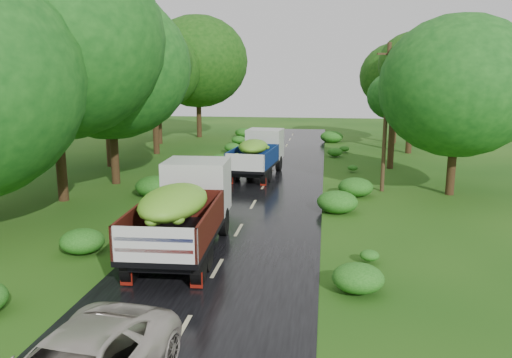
# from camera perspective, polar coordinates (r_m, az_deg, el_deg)

# --- Properties ---
(ground) EXTENTS (120.00, 120.00, 0.00)m
(ground) POSITION_cam_1_polar(r_m,az_deg,el_deg) (12.72, -8.50, -16.87)
(ground) COLOR #12400D
(ground) RESTS_ON ground
(road) EXTENTS (6.50, 80.00, 0.02)m
(road) POSITION_cam_1_polar(r_m,az_deg,el_deg) (17.12, -3.75, -8.91)
(road) COLOR black
(road) RESTS_ON ground
(road_lines) EXTENTS (0.12, 69.60, 0.00)m
(road_lines) POSITION_cam_1_polar(r_m,az_deg,el_deg) (18.03, -3.10, -7.75)
(road_lines) COLOR #BFB78C
(road_lines) RESTS_ON road
(truck_near) EXTENTS (2.73, 6.94, 2.87)m
(truck_near) POSITION_cam_1_polar(r_m,az_deg,el_deg) (17.39, -8.12, -3.08)
(truck_near) COLOR black
(truck_near) RESTS_ON ground
(truck_far) EXTENTS (2.77, 6.43, 2.63)m
(truck_far) POSITION_cam_1_polar(r_m,az_deg,el_deg) (30.14, 0.27, 3.17)
(truck_far) COLOR black
(truck_far) RESTS_ON ground
(utility_pole) EXTENTS (1.26, 0.64, 7.63)m
(utility_pole) POSITION_cam_1_polar(r_m,az_deg,el_deg) (26.63, 14.60, 6.91)
(utility_pole) COLOR #382616
(utility_pole) RESTS_ON ground
(trees_left) EXTENTS (6.89, 35.03, 9.72)m
(trees_left) POSITION_cam_1_polar(r_m,az_deg,el_deg) (33.28, -15.74, 12.73)
(trees_left) COLOR black
(trees_left) RESTS_ON ground
(trees_right) EXTENTS (5.42, 23.16, 8.28)m
(trees_right) POSITION_cam_1_polar(r_m,az_deg,el_deg) (36.01, 17.98, 10.80)
(trees_right) COLOR black
(trees_right) RESTS_ON ground
(shrubs) EXTENTS (11.90, 44.00, 0.70)m
(shrubs) POSITION_cam_1_polar(r_m,az_deg,el_deg) (25.53, 0.32, -1.05)
(shrubs) COLOR #195714
(shrubs) RESTS_ON ground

